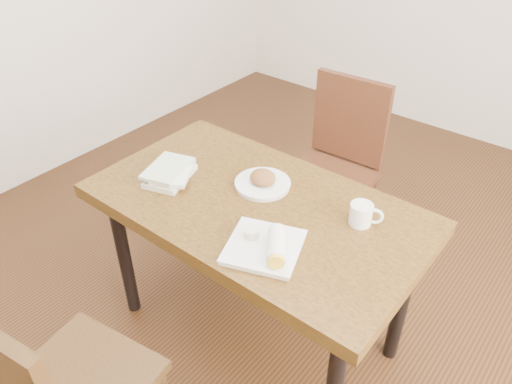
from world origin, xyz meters
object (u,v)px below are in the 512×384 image
Objects in this scene: chair_far at (337,158)px; coffee_mug at (362,214)px; plate_scone at (263,182)px; table at (256,219)px; book_stack at (170,173)px; plate_burrito at (268,246)px.

chair_far is 7.97× the size of coffee_mug.
coffee_mug is (0.46, -0.64, 0.25)m from chair_far.
chair_far reaches higher than plate_scone.
table is at bearing -64.98° from plate_scone.
book_stack is (-0.38, -0.09, 0.11)m from table.
book_stack is at bearing 169.70° from plate_burrito.
plate_scone is 0.71× the size of plate_burrito.
coffee_mug is (0.38, 0.14, 0.13)m from table.
chair_far is (-0.08, 0.78, -0.12)m from table.
book_stack is (-0.59, 0.11, 0.00)m from plate_burrito.
coffee_mug is 0.38m from plate_burrito.
table is at bearing 136.50° from plate_burrito.
coffee_mug is 0.37× the size of plate_burrito.
chair_far is 0.95m from book_stack.
chair_far reaches higher than plate_burrito.
book_stack is (-0.30, -0.87, 0.23)m from chair_far.
table is 1.38× the size of chair_far.
table is 4.99× the size of book_stack.
table is 0.43m from coffee_mug.
table is at bearing 13.30° from book_stack.
chair_far reaches higher than table.
coffee_mug reaches higher than plate_scone.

